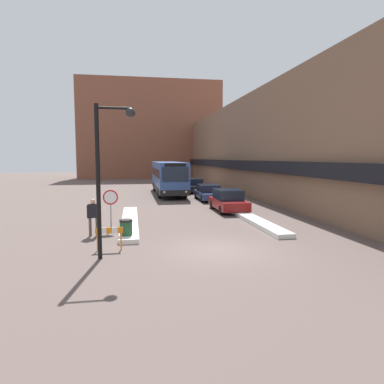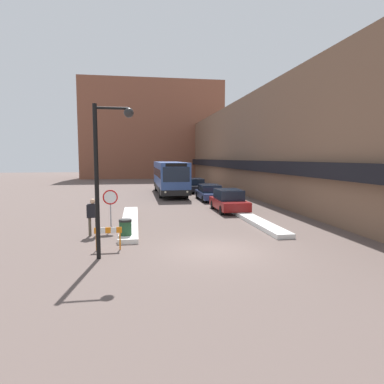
{
  "view_description": "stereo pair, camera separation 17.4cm",
  "coord_description": "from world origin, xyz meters",
  "px_view_note": "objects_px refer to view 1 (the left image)",
  "views": [
    {
      "loc": [
        -3.37,
        -13.24,
        3.75
      ],
      "look_at": [
        -0.08,
        5.82,
        1.82
      ],
      "focal_mm": 32.0,
      "sensor_mm": 36.0,
      "label": 1
    },
    {
      "loc": [
        -3.2,
        -13.27,
        3.75
      ],
      "look_at": [
        -0.08,
        5.82,
        1.82
      ],
      "focal_mm": 32.0,
      "sensor_mm": 36.0,
      "label": 2
    }
  ],
  "objects_px": {
    "parked_car_middle": "(208,192)",
    "parked_car_back": "(194,185)",
    "stop_sign": "(111,201)",
    "trash_bin": "(126,230)",
    "street_lamp": "(106,163)",
    "parked_car_front": "(228,200)",
    "construction_barricade": "(109,234)",
    "city_bus": "(168,177)",
    "pedestrian": "(93,214)"
  },
  "relations": [
    {
      "from": "parked_car_middle",
      "to": "parked_car_back",
      "type": "height_order",
      "value": "parked_car_back"
    },
    {
      "from": "stop_sign",
      "to": "parked_car_middle",
      "type": "bearing_deg",
      "value": 56.56
    },
    {
      "from": "parked_car_back",
      "to": "trash_bin",
      "type": "relative_size",
      "value": 5.07
    },
    {
      "from": "parked_car_middle",
      "to": "street_lamp",
      "type": "distance_m",
      "value": 18.46
    },
    {
      "from": "parked_car_front",
      "to": "construction_barricade",
      "type": "bearing_deg",
      "value": -129.81
    },
    {
      "from": "parked_car_middle",
      "to": "construction_barricade",
      "type": "distance_m",
      "value": 17.21
    },
    {
      "from": "parked_car_front",
      "to": "stop_sign",
      "type": "relative_size",
      "value": 2.03
    },
    {
      "from": "construction_barricade",
      "to": "trash_bin",
      "type": "bearing_deg",
      "value": 69.24
    },
    {
      "from": "city_bus",
      "to": "parked_car_front",
      "type": "xyz_separation_m",
      "value": [
        2.97,
        -12.04,
        -1.03
      ]
    },
    {
      "from": "city_bus",
      "to": "trash_bin",
      "type": "distance_m",
      "value": 19.88
    },
    {
      "from": "street_lamp",
      "to": "pedestrian",
      "type": "bearing_deg",
      "value": 103.79
    },
    {
      "from": "city_bus",
      "to": "pedestrian",
      "type": "bearing_deg",
      "value": -106.7
    },
    {
      "from": "parked_car_back",
      "to": "construction_barricade",
      "type": "relative_size",
      "value": 4.38
    },
    {
      "from": "parked_car_back",
      "to": "stop_sign",
      "type": "xyz_separation_m",
      "value": [
        -7.73,
        -19.12,
        0.8
      ]
    },
    {
      "from": "stop_sign",
      "to": "pedestrian",
      "type": "relative_size",
      "value": 1.18
    },
    {
      "from": "parked_car_front",
      "to": "trash_bin",
      "type": "height_order",
      "value": "parked_car_front"
    },
    {
      "from": "city_bus",
      "to": "construction_barricade",
      "type": "xyz_separation_m",
      "value": [
        -4.59,
        -21.12,
        -1.13
      ]
    },
    {
      "from": "parked_car_front",
      "to": "stop_sign",
      "type": "distance_m",
      "value": 9.41
    },
    {
      "from": "trash_bin",
      "to": "city_bus",
      "type": "bearing_deg",
      "value": 78.5
    },
    {
      "from": "pedestrian",
      "to": "trash_bin",
      "type": "xyz_separation_m",
      "value": [
        1.55,
        -1.07,
        -0.61
      ]
    },
    {
      "from": "city_bus",
      "to": "street_lamp",
      "type": "relative_size",
      "value": 2.06
    },
    {
      "from": "parked_car_middle",
      "to": "trash_bin",
      "type": "relative_size",
      "value": 4.88
    },
    {
      "from": "pedestrian",
      "to": "trash_bin",
      "type": "relative_size",
      "value": 1.9
    },
    {
      "from": "city_bus",
      "to": "parked_car_front",
      "type": "distance_m",
      "value": 12.44
    },
    {
      "from": "parked_car_front",
      "to": "street_lamp",
      "type": "bearing_deg",
      "value": -126.34
    },
    {
      "from": "stop_sign",
      "to": "pedestrian",
      "type": "xyz_separation_m",
      "value": [
        -0.76,
        -1.0,
        -0.45
      ]
    },
    {
      "from": "city_bus",
      "to": "construction_barricade",
      "type": "relative_size",
      "value": 10.68
    },
    {
      "from": "parked_car_middle",
      "to": "parked_car_back",
      "type": "bearing_deg",
      "value": 90.0
    },
    {
      "from": "stop_sign",
      "to": "street_lamp",
      "type": "height_order",
      "value": "street_lamp"
    },
    {
      "from": "parked_car_back",
      "to": "street_lamp",
      "type": "distance_m",
      "value": 25.33
    },
    {
      "from": "parked_car_middle",
      "to": "parked_car_back",
      "type": "xyz_separation_m",
      "value": [
        -0.0,
        7.42,
        0.04
      ]
    },
    {
      "from": "stop_sign",
      "to": "street_lamp",
      "type": "xyz_separation_m",
      "value": [
        0.2,
        -4.91,
        2.04
      ]
    },
    {
      "from": "street_lamp",
      "to": "pedestrian",
      "type": "distance_m",
      "value": 4.73
    },
    {
      "from": "parked_car_back",
      "to": "pedestrian",
      "type": "distance_m",
      "value": 21.84
    },
    {
      "from": "construction_barricade",
      "to": "parked_car_back",
      "type": "bearing_deg",
      "value": 71.69
    },
    {
      "from": "pedestrian",
      "to": "trash_bin",
      "type": "height_order",
      "value": "pedestrian"
    },
    {
      "from": "city_bus",
      "to": "construction_barricade",
      "type": "bearing_deg",
      "value": -102.27
    },
    {
      "from": "parked_car_middle",
      "to": "parked_car_front",
      "type": "bearing_deg",
      "value": -90.0
    },
    {
      "from": "city_bus",
      "to": "street_lamp",
      "type": "bearing_deg",
      "value": -101.55
    },
    {
      "from": "pedestrian",
      "to": "city_bus",
      "type": "bearing_deg",
      "value": 70.06
    },
    {
      "from": "parked_car_back",
      "to": "street_lamp",
      "type": "bearing_deg",
      "value": -107.39
    },
    {
      "from": "city_bus",
      "to": "pedestrian",
      "type": "distance_m",
      "value": 19.19
    },
    {
      "from": "trash_bin",
      "to": "street_lamp",
      "type": "bearing_deg",
      "value": -101.87
    },
    {
      "from": "parked_car_front",
      "to": "parked_car_back",
      "type": "distance_m",
      "value": 13.79
    },
    {
      "from": "city_bus",
      "to": "trash_bin",
      "type": "xyz_separation_m",
      "value": [
        -3.96,
        -19.43,
        -1.32
      ]
    },
    {
      "from": "pedestrian",
      "to": "parked_car_middle",
      "type": "bearing_deg",
      "value": 53.02
    },
    {
      "from": "pedestrian",
      "to": "parked_car_back",
      "type": "bearing_deg",
      "value": 63.9
    },
    {
      "from": "parked_car_middle",
      "to": "stop_sign",
      "type": "distance_m",
      "value": 14.05
    },
    {
      "from": "parked_car_back",
      "to": "trash_bin",
      "type": "bearing_deg",
      "value": -108.11
    },
    {
      "from": "pedestrian",
      "to": "trash_bin",
      "type": "distance_m",
      "value": 1.98
    }
  ]
}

